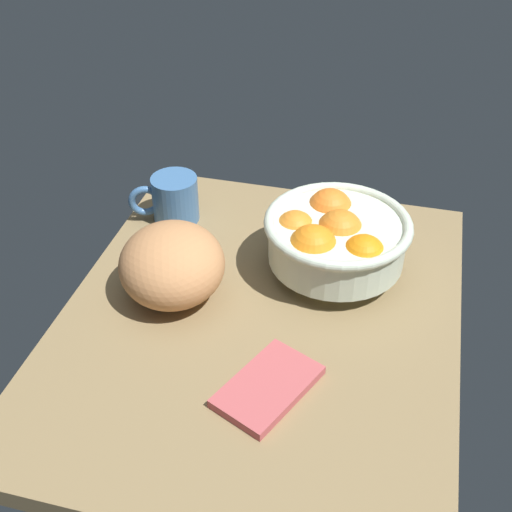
% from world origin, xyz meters
% --- Properties ---
extents(ground_plane, '(0.70, 0.57, 0.03)m').
position_xyz_m(ground_plane, '(0.00, 0.00, -0.01)').
color(ground_plane, olive).
extents(fruit_bowl, '(0.22, 0.22, 0.11)m').
position_xyz_m(fruit_bowl, '(0.13, -0.08, 0.07)').
color(fruit_bowl, silver).
rests_on(fruit_bowl, ground).
extents(bread_loaf, '(0.21, 0.20, 0.11)m').
position_xyz_m(bread_loaf, '(0.02, 0.14, 0.06)').
color(bread_loaf, tan).
rests_on(bread_loaf, ground).
extents(napkin_folded, '(0.16, 0.13, 0.01)m').
position_xyz_m(napkin_folded, '(-0.13, -0.04, 0.01)').
color(napkin_folded, '#B75053').
rests_on(napkin_folded, ground).
extents(mug, '(0.08, 0.12, 0.08)m').
position_xyz_m(mug, '(0.21, 0.20, 0.04)').
color(mug, teal).
rests_on(mug, ground).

